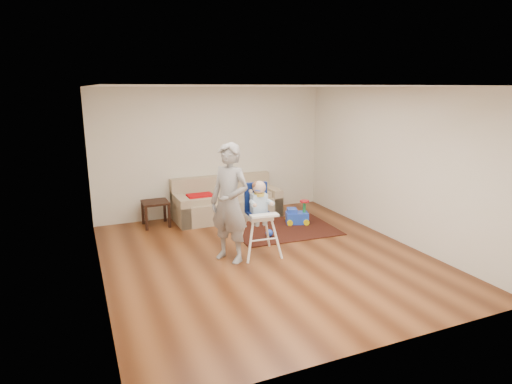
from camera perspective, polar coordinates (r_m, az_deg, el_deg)
name	(u,v)px	position (r m, az deg, el deg)	size (l,w,h in m)	color
ground	(266,257)	(7.04, 1.29, -8.65)	(5.50, 5.50, 0.00)	#4A220E
room_envelope	(253,138)	(7.04, -0.40, 7.16)	(5.04, 5.52, 2.72)	silver
sofa	(227,198)	(8.99, -3.89, -0.83)	(2.22, 0.94, 0.85)	tan
side_table	(156,214)	(8.72, -13.21, -2.81)	(0.50, 0.50, 0.50)	black
area_rug	(283,229)	(8.37, 3.69, -4.91)	(1.94, 1.46, 0.02)	black
ride_on_toy	(297,212)	(8.64, 5.50, -2.65)	(0.44, 0.31, 0.48)	blue
toy_ball	(269,233)	(7.89, 1.78, -5.49)	(0.14, 0.14, 0.14)	blue
high_chair	(259,219)	(6.94, 0.41, -3.68)	(0.62, 0.62, 1.25)	white
adult	(230,203)	(6.64, -3.55, -1.49)	(0.68, 0.45, 1.88)	gray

